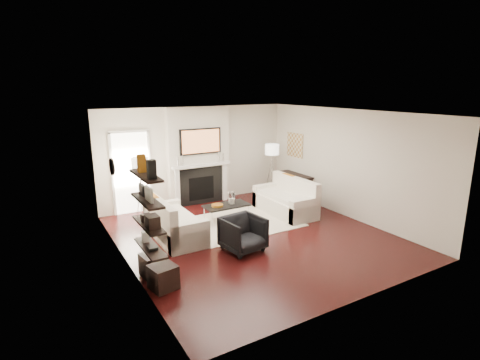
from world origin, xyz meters
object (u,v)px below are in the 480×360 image
loveseat_right_base (284,205)px  lamp_left_shade (140,164)px  coffee_table (226,205)px  ottoman_near (154,265)px  armchair (243,232)px  loveseat_left_base (175,228)px  lamp_right_shade (272,149)px

loveseat_right_base → lamp_left_shade: bearing=160.1°
coffee_table → ottoman_near: size_ratio=2.75×
armchair → lamp_left_shade: lamp_left_shade is taller
coffee_table → loveseat_left_base: bearing=-166.9°
loveseat_right_base → coffee_table: same height
armchair → coffee_table: bearing=65.6°
armchair → ottoman_near: bearing=176.1°
lamp_right_shade → loveseat_left_base: bearing=-157.9°
loveseat_left_base → lamp_right_shade: bearing=22.1°
loveseat_right_base → armchair: bearing=-146.2°
loveseat_right_base → coffee_table: 1.62m
lamp_left_shade → ottoman_near: (-0.62, -2.73, -1.25)m
armchair → lamp_right_shade: lamp_right_shade is taller
ottoman_near → armchair: bearing=3.1°
loveseat_left_base → loveseat_right_base: bearing=1.8°
loveseat_left_base → ottoman_near: (-0.94, -1.42, -0.01)m
loveseat_right_base → lamp_right_shade: 1.91m
coffee_table → armchair: 1.73m
loveseat_right_base → armchair: 2.54m
loveseat_right_base → lamp_right_shade: lamp_right_shade is taller
coffee_table → lamp_left_shade: 2.29m
lamp_right_shade → ottoman_near: size_ratio=1.00×
coffee_table → lamp_left_shade: size_ratio=2.75×
lamp_left_shade → lamp_right_shade: same height
loveseat_left_base → loveseat_right_base: same height
loveseat_left_base → armchair: 1.63m
loveseat_right_base → lamp_right_shade: (0.53, 1.36, 1.24)m
coffee_table → lamp_right_shade: size_ratio=2.75×
loveseat_right_base → coffee_table: size_ratio=1.64×
loveseat_right_base → armchair: armchair is taller
coffee_table → lamp_left_shade: (-1.78, 0.98, 1.05)m
armchair → ottoman_near: (-1.89, -0.10, -0.18)m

